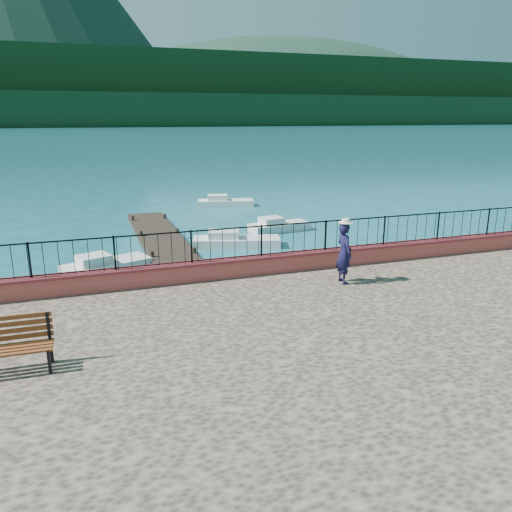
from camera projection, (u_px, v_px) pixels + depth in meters
ground at (321, 359)px, 12.77m from camera, size 2000.00×2000.00×0.00m
promenade at (508, 506)px, 7.15m from camera, size 30.00×20.00×1.20m
parapet at (270, 264)px, 15.73m from camera, size 28.00×0.46×0.58m
railing at (271, 240)px, 15.52m from camera, size 27.00×0.05×0.95m
dock at (166, 247)px, 23.01m from camera, size 2.00×16.00×0.30m
far_forest at (86, 110)px, 283.18m from camera, size 900.00×60.00×18.00m
foothills at (83, 91)px, 334.22m from camera, size 900.00×120.00×44.00m
companion_hill at (278, 121)px, 591.34m from camera, size 448.00×384.00×180.00m
park_bench at (1, 358)px, 9.57m from camera, size 1.95×0.69×1.07m
person at (344, 253)px, 14.63m from camera, size 0.45×0.67×1.82m
hat at (346, 221)px, 14.36m from camera, size 0.44×0.44×0.12m
boat_0 at (106, 262)px, 19.76m from camera, size 3.61×2.37×0.80m
boat_1 at (237, 238)px, 23.61m from camera, size 4.28×2.41×0.80m
boat_2 at (279, 224)px, 26.83m from camera, size 3.40×1.71×0.80m
boat_4 at (226, 200)px, 34.21m from camera, size 3.96×2.13×0.80m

